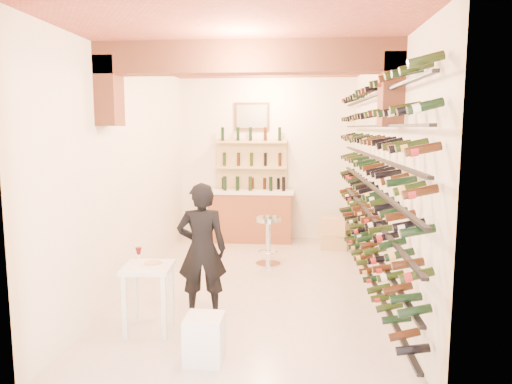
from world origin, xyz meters
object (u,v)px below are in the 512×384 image
Objects in this scene: wine_rack at (366,178)px; back_counter at (251,214)px; person at (202,250)px; tasting_table at (148,277)px; white_stool at (204,339)px; chrome_barstool at (268,237)px; crate_lower at (334,241)px.

back_counter is at bearing 124.66° from wine_rack.
wine_rack is at bearing -159.48° from person.
wine_rack is 3.56× the size of person.
person is (0.50, 0.51, 0.19)m from tasting_table.
white_stool is 0.56× the size of chrome_barstool.
wine_rack is 2.46m from person.
white_stool is at bearing -109.84° from crate_lower.
person is (-2.06, -1.13, -0.75)m from wine_rack.
tasting_table is at bearing -99.58° from back_counter.
tasting_table is 1.04m from white_stool.
wine_rack is 2.58m from crate_lower.
person is at bearing -151.19° from wine_rack.
back_counter reaches higher than tasting_table.
person reaches higher than white_stool.
back_counter is 3.80m from person.
crate_lower is at bearing 44.74° from chrome_barstool.
person is 2.26m from chrome_barstool.
white_stool is (0.01, -4.92, -0.31)m from back_counter.
tasting_table is 0.57× the size of person.
chrome_barstool is (0.44, -1.65, -0.07)m from back_counter.
wine_rack reaches higher than chrome_barstool.
wine_rack reaches higher than back_counter.
back_counter is 4.35m from tasting_table.
white_stool is at bearing -97.49° from chrome_barstool.
back_counter is at bearing -101.72° from person.
chrome_barstool is at bearing 62.11° from tasting_table.
white_stool is at bearing -44.50° from tasting_table.
back_counter reaches higher than crate_lower.
white_stool is (-1.82, -2.27, -1.32)m from wine_rack.
tasting_table is (-0.72, -4.29, 0.08)m from back_counter.
crate_lower is at bearing 95.92° from wine_rack.
person is (-0.23, -3.78, 0.27)m from back_counter.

